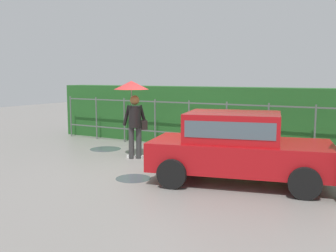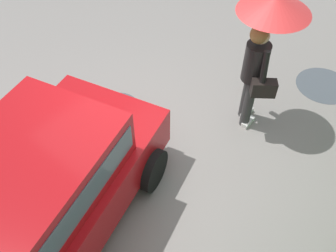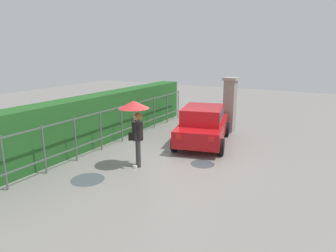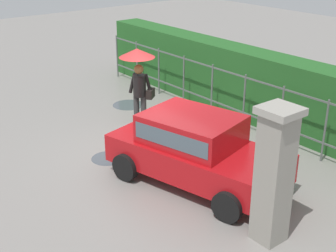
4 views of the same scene
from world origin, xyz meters
name	(u,v)px [view 2 (image 2 of 4)]	position (x,y,z in m)	size (l,w,h in m)	color
ground_plane	(157,147)	(0.00, 0.00, 0.00)	(40.00, 40.00, 0.00)	gray
car	(34,197)	(1.86, -0.17, 0.80)	(3.98, 2.55, 1.48)	#B71116
pedestrian	(266,36)	(-1.39, 0.73, 1.56)	(0.94, 0.94, 2.11)	#333333
puddle_near	(117,109)	(-0.19, -1.03, 0.00)	(0.78, 0.78, 0.00)	#4C545B
puddle_far	(324,85)	(-2.90, 1.37, 0.00)	(0.95, 0.95, 0.00)	#4C545B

